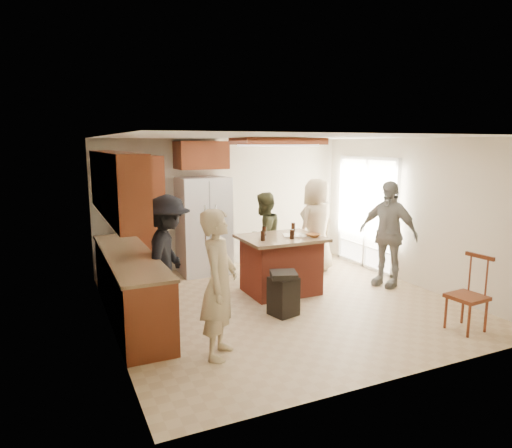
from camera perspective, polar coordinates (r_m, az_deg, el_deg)
name	(u,v)px	position (r m, az deg, el deg)	size (l,w,h in m)	color
room_shell	(423,214)	(10.74, 20.17, 1.16)	(8.00, 5.20, 5.00)	tan
person_front_left	(219,284)	(5.17, -4.63, -7.49)	(0.62, 0.45, 1.70)	tan
person_behind_left	(264,235)	(8.20, 0.99, -1.44)	(0.76, 0.47, 1.55)	#3B3C23
person_behind_right	(316,226)	(8.62, 7.57, -0.23)	(0.86, 0.56, 1.77)	tan
person_side_right	(388,234)	(8.04, 16.12, -1.17)	(1.06, 0.54, 1.80)	gray
person_counter	(168,257)	(6.44, -10.94, -4.05)	(1.11, 0.52, 1.72)	black
left_cabinetry	(125,251)	(6.50, -16.07, -3.28)	(0.64, 3.00, 2.30)	maroon
back_wall_units	(160,202)	(8.33, -11.91, 2.73)	(1.80, 0.60, 2.45)	maroon
refrigerator	(204,226)	(8.53, -6.55, -0.21)	(0.90, 0.76, 1.80)	white
kitchen_island	(281,264)	(7.45, 3.13, -5.02)	(1.28, 1.03, 0.93)	#943826
island_items	(295,234)	(7.37, 4.89, -1.27)	(1.02, 0.73, 0.15)	silver
trash_bin	(283,293)	(6.53, 3.45, -8.63)	(0.46, 0.46, 0.63)	black
spindle_chair	(468,297)	(6.58, 24.99, -8.22)	(0.45, 0.45, 0.99)	maroon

